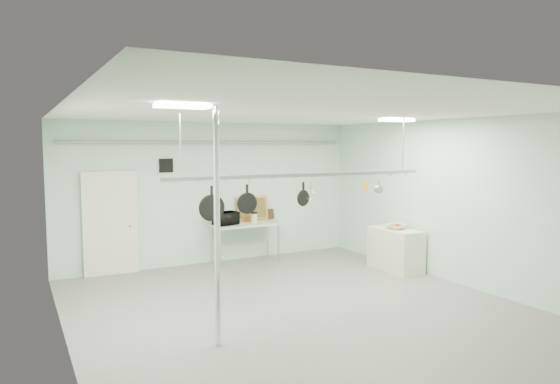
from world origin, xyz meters
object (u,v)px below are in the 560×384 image
prep_table (245,227)px  skillet_mid (247,198)px  side_cabinet (396,250)px  fruit_bowl (396,227)px  skillet_left (212,203)px  skillet_right (303,194)px  coffee_canister (254,218)px  pot_rack (305,173)px  microwave (226,218)px  chrome_pole (217,228)px

prep_table → skillet_mid: 3.75m
side_cabinet → fruit_bowl: (-0.01, -0.01, 0.50)m
skillet_left → skillet_mid: size_ratio=1.21×
skillet_left → skillet_right: bearing=1.1°
prep_table → side_cabinet: (2.55, -2.20, -0.38)m
prep_table → fruit_bowl: bearing=-41.0°
coffee_canister → skillet_left: skillet_left is taller
pot_rack → coffee_canister: size_ratio=23.23×
pot_rack → microwave: (-0.06, 3.32, -1.18)m
chrome_pole → fruit_bowl: bearing=22.3°
pot_rack → fruit_bowl: 3.39m
pot_rack → skillet_left: (-1.63, 0.00, -0.41)m
side_cabinet → microwave: bearing=143.6°
prep_table → side_cabinet: prep_table is taller
fruit_bowl → prep_table: bearing=139.0°
pot_rack → skillet_right: 0.34m
prep_table → side_cabinet: size_ratio=1.33×
side_cabinet → skillet_mid: (-4.00, -1.10, 1.41)m
prep_table → skillet_right: (-0.44, -3.30, 1.06)m
microwave → skillet_right: skillet_right is taller
chrome_pole → coffee_canister: 4.97m
fruit_bowl → skillet_mid: skillet_mid is taller
skillet_left → skillet_right: same height
microwave → coffee_canister: bearing=166.9°
skillet_right → skillet_mid: bearing=163.8°
prep_table → pot_rack: bearing=-96.9°
pot_rack → coffee_canister: 3.60m
skillet_left → skillet_mid: bearing=1.1°
side_cabinet → coffee_canister: bearing=136.0°
pot_rack → coffee_canister: bearing=79.1°
microwave → skillet_mid: bearing=60.1°
side_cabinet → pot_rack: 3.62m
skillet_right → skillet_left: bearing=163.8°
pot_rack → skillet_left: 1.69m
microwave → fruit_bowl: (3.01, -2.23, -0.10)m
chrome_pole → skillet_left: bearing=73.6°
skillet_left → skillet_right: 1.60m
prep_table → skillet_left: size_ratio=3.00×
pot_rack → skillet_right: (-0.04, 0.00, -0.33)m
chrome_pole → pot_rack: 2.19m
pot_rack → prep_table: bearing=83.1°
skillet_left → coffee_canister: bearing=56.7°
chrome_pole → skillet_right: size_ratio=8.41×
coffee_canister → skillet_left: bearing=-124.4°
microwave → coffee_canister: microwave is taller
microwave → coffee_canister: (0.71, 0.00, -0.04)m
fruit_bowl → chrome_pole: bearing=-157.7°
pot_rack → skillet_left: pot_rack is taller
pot_rack → fruit_bowl: size_ratio=11.37×
coffee_canister → skillet_mid: bearing=-117.0°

